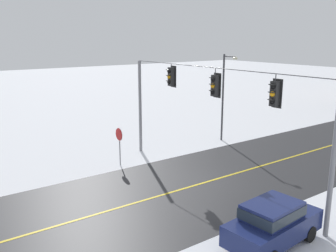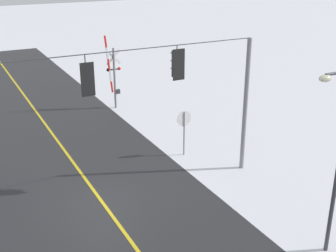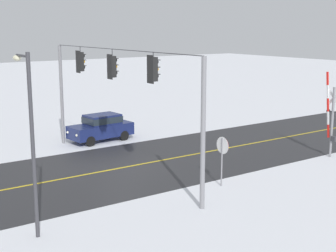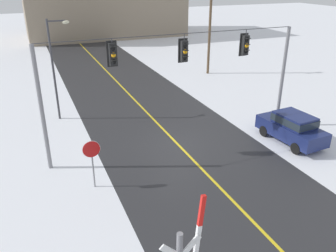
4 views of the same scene
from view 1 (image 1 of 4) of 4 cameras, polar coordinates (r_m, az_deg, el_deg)
ground_plane at (r=20.74m, az=6.14°, el=-8.46°), size 160.00×160.00×0.00m
road_asphalt at (r=24.92m, az=16.55°, el=-5.14°), size 9.00×80.00×0.01m
lane_centre_line at (r=24.92m, az=16.55°, el=-5.13°), size 0.14×72.00×0.01m
signal_span at (r=19.43m, az=6.74°, el=3.19°), size 14.20×0.47×6.22m
stop_sign at (r=22.91m, az=-7.47°, el=-1.84°), size 0.80×0.09×2.35m
parked_car_navy at (r=14.98m, az=15.74°, el=-13.91°), size 2.08×4.30×1.74m
streetlamp_near at (r=28.04m, az=8.71°, el=5.52°), size 1.39×0.28×6.50m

